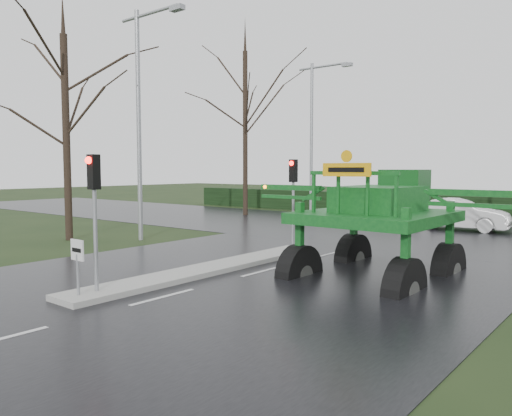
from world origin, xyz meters
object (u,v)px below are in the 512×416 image
Objects in this scene: keep_left_sign at (77,258)px; white_sedan at (458,230)px; street_light_left_near at (143,104)px; traffic_signal_mid at (293,184)px; crop_sprayer at (304,202)px; street_light_left_far at (316,125)px; traffic_signal_near at (94,193)px.

keep_left_sign is 20.25m from white_sedan.
white_sedan is (9.62, 12.54, -5.99)m from street_light_left_near.
white_sedan is at bearing 52.50° from street_light_left_near.
traffic_signal_mid is 0.72× the size of white_sedan.
crop_sprayer is at bearing -50.50° from traffic_signal_mid.
street_light_left_near reaches higher than keep_left_sign.
traffic_signal_mid is 14.68m from street_light_left_far.
keep_left_sign is at bearing 167.22° from white_sedan.
traffic_signal_mid is (0.00, 8.99, 1.53)m from keep_left_sign.
traffic_signal_mid is 3.87m from crop_sprayer.
keep_left_sign is at bearing -90.00° from traffic_signal_near.
street_light_left_near is 1.00× the size of street_light_left_far.
traffic_signal_mid reaches higher than white_sedan.
street_light_left_near is (-6.89, 7.50, 4.93)m from keep_left_sign.
street_light_left_near reaches higher than white_sedan.
crop_sprayer is at bearing -8.99° from street_light_left_near.
street_light_left_far reaches higher than traffic_signal_mid.
traffic_signal_mid is at bearing 12.21° from street_light_left_near.
keep_left_sign is 1.61m from traffic_signal_near.
white_sedan is (9.62, -1.46, -5.99)m from street_light_left_far.
crop_sprayer is (2.45, 6.02, 1.11)m from keep_left_sign.
keep_left_sign is 23.11m from street_light_left_far.
crop_sprayer is (9.34, -1.48, -3.82)m from street_light_left_near.
crop_sprayer is at bearing 66.13° from traffic_signal_near.
white_sedan is at bearing -8.63° from street_light_left_far.
keep_left_sign reaches higher than white_sedan.
street_light_left_near is 10.20m from crop_sprayer.
traffic_signal_near is at bearing -45.47° from street_light_left_near.
keep_left_sign is at bearing -111.17° from crop_sprayer.
keep_left_sign is 9.12m from traffic_signal_mid.
street_light_left_far reaches higher than white_sedan.
street_light_left_near is 16.90m from white_sedan.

